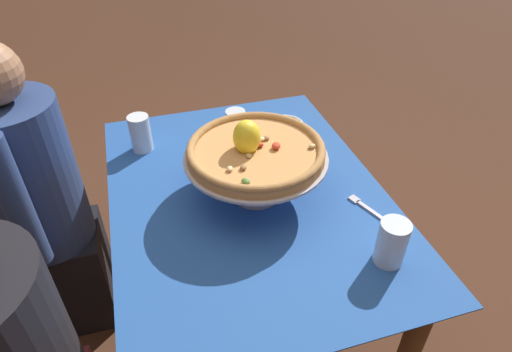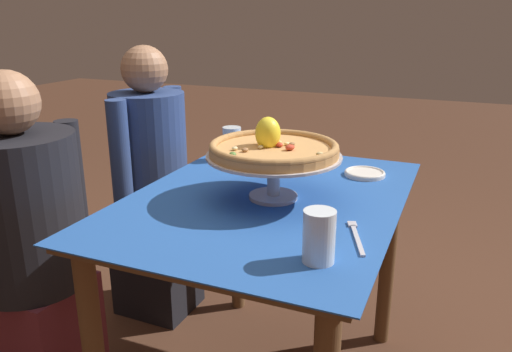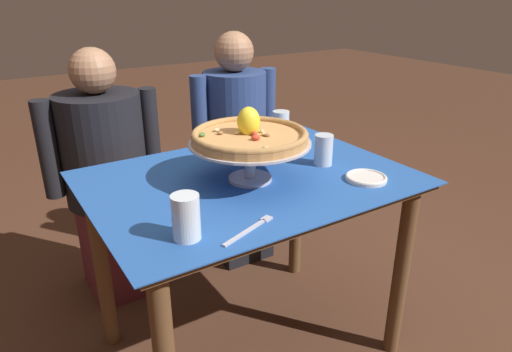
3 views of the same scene
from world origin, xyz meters
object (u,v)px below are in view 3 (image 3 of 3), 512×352
(pizza, at_px, (250,135))
(water_glass_back_right, at_px, (281,128))
(water_glass_front_left, at_px, (186,220))
(side_plate, at_px, (366,178))
(dinner_fork, at_px, (251,229))
(diner_right, at_px, (236,157))
(water_glass_side_right, at_px, (323,151))
(pizza_stand, at_px, (250,150))
(diner_left, at_px, (107,180))

(pizza, height_order, water_glass_back_right, pizza)
(pizza, relative_size, water_glass_front_left, 3.12)
(side_plate, bearing_deg, dinner_fork, -171.08)
(pizza, distance_m, diner_right, 0.85)
(water_glass_side_right, xyz_separation_m, dinner_fork, (-0.50, -0.28, -0.05))
(pizza_stand, bearing_deg, pizza, 70.84)
(water_glass_side_right, xyz_separation_m, diner_left, (-0.63, 0.74, -0.24))
(diner_left, bearing_deg, dinner_fork, -82.44)
(water_glass_front_left, distance_m, water_glass_back_right, 0.90)
(side_plate, bearing_deg, water_glass_back_right, 89.32)
(pizza_stand, distance_m, dinner_fork, 0.37)
(water_glass_side_right, relative_size, dinner_fork, 0.59)
(water_glass_back_right, xyz_separation_m, dinner_fork, (-0.53, -0.61, -0.05))
(water_glass_front_left, xyz_separation_m, diner_right, (0.69, 0.94, -0.25))
(pizza, bearing_deg, pizza_stand, -109.16)
(water_glass_side_right, distance_m, dinner_fork, 0.58)
(water_glass_back_right, height_order, side_plate, water_glass_back_right)
(pizza, distance_m, water_glass_front_left, 0.45)
(pizza_stand, xyz_separation_m, diner_right, (0.34, 0.69, -0.31))
(pizza_stand, relative_size, diner_right, 0.35)
(pizza_stand, distance_m, water_glass_side_right, 0.32)
(pizza_stand, relative_size, water_glass_back_right, 3.22)
(diner_right, bearing_deg, diner_left, 177.69)
(water_glass_back_right, bearing_deg, side_plate, -90.68)
(pizza_stand, height_order, pizza, pizza)
(pizza_stand, distance_m, side_plate, 0.42)
(water_glass_back_right, bearing_deg, water_glass_side_right, -96.23)
(diner_left, bearing_deg, side_plate, -54.71)
(pizza_stand, xyz_separation_m, water_glass_back_right, (0.35, 0.31, -0.06))
(pizza, height_order, water_glass_front_left, pizza)
(pizza, distance_m, diner_left, 0.86)
(side_plate, bearing_deg, water_glass_front_left, -177.59)
(water_glass_side_right, xyz_separation_m, diner_right, (0.03, 0.71, -0.25))
(water_glass_front_left, height_order, diner_right, diner_right)
(pizza_stand, relative_size, dinner_fork, 2.09)
(diner_right, bearing_deg, water_glass_side_right, -92.14)
(water_glass_side_right, bearing_deg, pizza, 176.16)
(water_glass_side_right, height_order, diner_right, diner_right)
(water_glass_side_right, bearing_deg, water_glass_front_left, -161.08)
(pizza_stand, xyz_separation_m, water_glass_side_right, (0.31, -0.02, -0.06))
(side_plate, height_order, diner_left, diner_left)
(diner_right, bearing_deg, water_glass_back_right, -88.61)
(pizza, distance_m, dinner_fork, 0.39)
(dinner_fork, distance_m, diner_left, 1.05)
(water_glass_front_left, relative_size, diner_left, 0.11)
(side_plate, bearing_deg, diner_right, 90.19)
(pizza, relative_size, water_glass_back_right, 3.06)
(water_glass_back_right, xyz_separation_m, diner_left, (-0.67, 0.41, -0.24))
(pizza_stand, bearing_deg, diner_left, 114.02)
(pizza_stand, bearing_deg, side_plate, -32.55)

